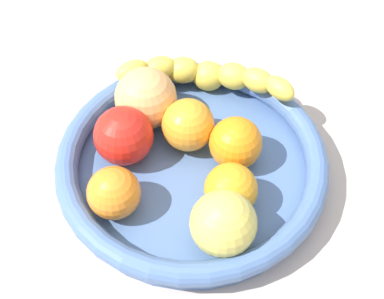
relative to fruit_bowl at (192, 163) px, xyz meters
The scene contains 10 objects.
kitchen_counter 3.68cm from the fruit_bowl, ahead, with size 120.00×120.00×3.00cm, color #B8A89D.
fruit_bowl is the anchor object (origin of this frame).
banana_draped_left 12.27cm from the fruit_bowl, 63.01° to the left, with size 20.32×12.81×5.66cm.
orange_front 5.58cm from the fruit_bowl, ahead, with size 6.06×6.06×6.06cm, color orange.
orange_mid_left 4.40cm from the fruit_bowl, 79.61° to the left, with size 6.20×6.20×6.20cm, color orange.
orange_mid_right 7.09cm from the fruit_bowl, 69.92° to the right, with size 5.75×5.75×5.75cm, color orange.
orange_rear 10.29cm from the fruit_bowl, 162.92° to the right, with size 5.74×5.74×5.74cm, color orange.
apple_yellow 10.62cm from the fruit_bowl, 90.76° to the right, with size 6.85×6.85×6.85cm, color #D7C656.
tomato_red 8.43cm from the fruit_bowl, 150.27° to the left, with size 6.83×6.83×6.83cm, color red.
peach_blush 9.62cm from the fruit_bowl, 109.52° to the left, with size 7.48×7.48×7.48cm, color #F3A762.
Camera 1 is at (-11.25, -35.14, 53.99)cm, focal length 49.71 mm.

